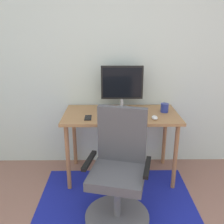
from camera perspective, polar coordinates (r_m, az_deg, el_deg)
The scene contains 9 objects.
wall_back at distance 2.93m, azimuth 2.39°, elevation 12.25°, with size 6.00×0.10×2.60m, color silver.
area_rug at distance 2.49m, azimuth 1.09°, elevation -21.95°, with size 1.53×1.41×0.01m, color #1A239A.
desk at distance 2.70m, azimuth 2.06°, elevation -2.09°, with size 1.23×0.64×0.76m.
monitor at distance 2.76m, azimuth 2.33°, elevation 6.41°, with size 0.47×0.18×0.49m.
keyboard at distance 2.48m, azimuth 2.41°, elevation -1.57°, with size 0.43×0.13×0.02m, color black.
computer_mouse at distance 2.53m, azimuth 9.83°, elevation -1.28°, with size 0.06×0.10×0.03m, color white.
coffee_cup at distance 2.75m, azimuth 12.03°, elevation 0.95°, with size 0.09×0.09×0.10m, color navy.
cell_phone at distance 2.53m, azimuth -5.55°, elevation -1.33°, with size 0.07×0.14×0.01m, color black.
office_chair at distance 2.22m, azimuth 1.52°, elevation -15.30°, with size 0.59×0.57×1.00m.
Camera 1 is at (-0.16, -0.71, 1.63)m, focal length 39.62 mm.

